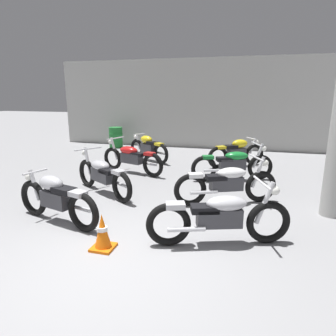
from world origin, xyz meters
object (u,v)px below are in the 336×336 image
at_px(motorcycle_left_row_1, 103,174).
at_px(traffic_cone, 102,232).
at_px(motorcycle_left_row_2, 131,158).
at_px(motorcycle_right_row_3, 237,152).
at_px(motorcycle_right_row_1, 227,183).
at_px(motorcycle_left_row_0, 56,198).
at_px(oil_drum, 116,137).
at_px(motorcycle_right_row_0, 220,216).
at_px(motorcycle_right_row_2, 233,164).
at_px(motorcycle_left_row_3, 148,147).

height_order(motorcycle_left_row_1, traffic_cone, motorcycle_left_row_1).
relative_size(motorcycle_left_row_2, motorcycle_right_row_3, 1.24).
height_order(motorcycle_right_row_1, traffic_cone, motorcycle_right_row_1).
relative_size(motorcycle_left_row_0, motorcycle_right_row_1, 0.95).
bearing_deg(traffic_cone, oil_drum, 113.69).
height_order(motorcycle_right_row_3, oil_drum, motorcycle_right_row_3).
height_order(motorcycle_left_row_2, motorcycle_right_row_1, same).
relative_size(motorcycle_right_row_0, motorcycle_right_row_2, 1.01).
bearing_deg(motorcycle_left_row_0, motorcycle_right_row_2, 51.32).
bearing_deg(motorcycle_left_row_2, motorcycle_right_row_3, 29.56).
bearing_deg(motorcycle_left_row_1, motorcycle_left_row_3, 92.27).
xyz_separation_m(motorcycle_left_row_0, motorcycle_right_row_2, (2.80, 3.50, -0.01)).
bearing_deg(traffic_cone, motorcycle_right_row_3, 74.25).
relative_size(motorcycle_left_row_1, motorcycle_right_row_2, 0.92).
xyz_separation_m(motorcycle_left_row_1, motorcycle_left_row_3, (-0.14, 3.54, 0.01)).
relative_size(motorcycle_left_row_0, motorcycle_left_row_3, 1.12).
height_order(motorcycle_left_row_1, oil_drum, motorcycle_left_row_1).
relative_size(motorcycle_left_row_1, oil_drum, 2.23).
xyz_separation_m(motorcycle_right_row_2, oil_drum, (-5.07, 3.79, -0.03)).
height_order(motorcycle_left_row_0, motorcycle_left_row_1, motorcycle_left_row_1).
bearing_deg(motorcycle_right_row_0, traffic_cone, -160.06).
relative_size(motorcycle_right_row_1, motorcycle_right_row_2, 0.98).
height_order(motorcycle_left_row_0, motorcycle_right_row_2, motorcycle_right_row_2).
distance_m(motorcycle_left_row_2, motorcycle_right_row_3, 3.28).
bearing_deg(oil_drum, motorcycle_right_row_0, -55.19).
bearing_deg(oil_drum, motorcycle_left_row_0, -72.71).
bearing_deg(motorcycle_left_row_1, traffic_cone, -62.85).
xyz_separation_m(motorcycle_right_row_1, motorcycle_right_row_3, (0.04, 3.40, 0.01)).
distance_m(motorcycle_left_row_3, motorcycle_right_row_1, 4.49).
height_order(motorcycle_right_row_0, motorcycle_right_row_2, same).
distance_m(motorcycle_left_row_0, motorcycle_right_row_3, 5.85).
bearing_deg(motorcycle_right_row_3, motorcycle_right_row_1, -90.63).
bearing_deg(traffic_cone, motorcycle_right_row_0, 19.94).
distance_m(motorcycle_right_row_0, oil_drum, 8.92).
relative_size(motorcycle_left_row_2, motorcycle_left_row_3, 1.21).
relative_size(motorcycle_left_row_3, motorcycle_right_row_0, 0.82).
height_order(motorcycle_left_row_0, oil_drum, motorcycle_left_row_0).
height_order(motorcycle_left_row_0, motorcycle_right_row_1, motorcycle_right_row_1).
relative_size(motorcycle_left_row_3, motorcycle_right_row_3, 1.02).
xyz_separation_m(motorcycle_right_row_1, motorcycle_right_row_2, (0.01, 1.78, 0.00)).
bearing_deg(motorcycle_right_row_2, traffic_cone, -111.17).
distance_m(motorcycle_right_row_0, motorcycle_right_row_2, 3.54).
height_order(motorcycle_left_row_2, motorcycle_right_row_0, same).
relative_size(motorcycle_left_row_3, motorcycle_right_row_1, 0.85).
bearing_deg(motorcycle_left_row_1, motorcycle_left_row_0, -91.61).
height_order(motorcycle_left_row_3, motorcycle_right_row_1, motorcycle_right_row_1).
bearing_deg(motorcycle_right_row_2, motorcycle_left_row_3, 150.06).
height_order(motorcycle_right_row_1, oil_drum, motorcycle_right_row_1).
bearing_deg(motorcycle_right_row_0, oil_drum, 124.81).
xyz_separation_m(motorcycle_left_row_2, motorcycle_right_row_1, (2.81, -1.78, 0.00)).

